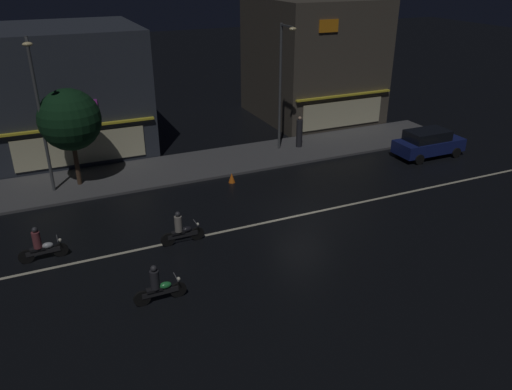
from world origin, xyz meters
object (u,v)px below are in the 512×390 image
streetlamp_west (39,106)px  pedestrian_on_sidewalk (299,133)px  parked_car_near_kerb (428,143)px  motorcycle_following (181,230)px  streetlamp_mid (282,79)px  motorcycle_lead (41,246)px  traffic_cone (232,178)px  motorcycle_opposite_lane (158,287)px

streetlamp_west → pedestrian_on_sidewalk: size_ratio=3.89×
parked_car_near_kerb → motorcycle_following: parked_car_near_kerb is taller
streetlamp_mid → motorcycle_following: (-8.96, -8.50, -3.95)m
pedestrian_on_sidewalk → motorcycle_lead: (-15.78, -7.50, -0.43)m
streetlamp_mid → motorcycle_lead: (-14.46, -7.51, -3.95)m
streetlamp_west → traffic_cone: (8.93, -2.32, -4.38)m
pedestrian_on_sidewalk → parked_car_near_kerb: 7.91m
pedestrian_on_sidewalk → traffic_cone: (-5.94, -3.31, -0.78)m
streetlamp_mid → pedestrian_on_sidewalk: size_ratio=3.83×
streetlamp_west → streetlamp_mid: 13.58m
streetlamp_west → streetlamp_mid: size_ratio=1.02×
parked_car_near_kerb → traffic_cone: size_ratio=7.82×
streetlamp_mid → motorcycle_opposite_lane: streetlamp_mid is taller
motorcycle_lead → traffic_cone: motorcycle_lead is taller
streetlamp_west → traffic_cone: streetlamp_west is taller
streetlamp_mid → parked_car_near_kerb: bearing=-29.5°
streetlamp_west → pedestrian_on_sidewalk: (14.86, 0.98, -3.59)m
traffic_cone → motorcycle_opposite_lane: bearing=-125.3°
streetlamp_mid → motorcycle_lead: streetlamp_mid is taller
pedestrian_on_sidewalk → motorcycle_following: bearing=89.2°
streetlamp_mid → parked_car_near_kerb: 9.77m
parked_car_near_kerb → streetlamp_west: bearing=-9.2°
motorcycle_opposite_lane → traffic_cone: 10.79m
streetlamp_west → pedestrian_on_sidewalk: bearing=3.8°
streetlamp_west → motorcycle_lead: bearing=-98.0°
motorcycle_following → streetlamp_mid: bearing=-128.7°
streetlamp_west → motorcycle_lead: 7.71m
streetlamp_west → motorcycle_opposite_lane: bearing=-76.4°
pedestrian_on_sidewalk → parked_car_near_kerb: bearing=-164.5°
motorcycle_opposite_lane → pedestrian_on_sidewalk: bearing=-127.1°
motorcycle_following → motorcycle_opposite_lane: bearing=70.2°
streetlamp_mid → pedestrian_on_sidewalk: 3.77m
streetlamp_mid → parked_car_near_kerb: (7.86, -4.45, -3.72)m
pedestrian_on_sidewalk → parked_car_near_kerb: size_ratio=0.46×
parked_car_near_kerb → streetlamp_mid: bearing=-29.5°
streetlamp_mid → motorcycle_opposite_lane: (-10.86, -12.12, -3.95)m
motorcycle_following → motorcycle_lead: bearing=-2.4°
pedestrian_on_sidewalk → motorcycle_opposite_lane: size_ratio=1.05×
motorcycle_opposite_lane → traffic_cone: bearing=-117.3°
motorcycle_following → traffic_cone: motorcycle_following is taller
motorcycle_following → streetlamp_west: bearing=-50.8°
pedestrian_on_sidewalk → streetlamp_mid: bearing=49.2°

